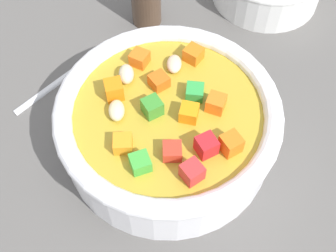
{
  "coord_description": "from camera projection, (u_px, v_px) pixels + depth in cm",
  "views": [
    {
      "loc": [
        -1.61,
        -20.78,
        35.12
      ],
      "look_at": [
        0.0,
        0.0,
        2.96
      ],
      "focal_mm": 45.55,
      "sensor_mm": 36.0,
      "label": 1
    }
  ],
  "objects": [
    {
      "name": "soup_bowl_main",
      "position": [
        168.0,
        123.0,
        0.38
      ],
      "size": [
        19.67,
        19.67,
        7.04
      ],
      "color": "white",
      "rests_on": "ground_plane"
    },
    {
      "name": "spoon",
      "position": [
        9.0,
        115.0,
        0.42
      ],
      "size": [
        17.37,
        16.04,
        0.97
      ],
      "rotation": [
        0.0,
        0.0,
        3.88
      ],
      "color": "silver",
      "rests_on": "ground_plane"
    },
    {
      "name": "ground_plane",
      "position": [
        168.0,
        148.0,
        0.42
      ],
      "size": [
        140.0,
        140.0,
        2.0
      ],
      "primitive_type": "cube",
      "color": "#565451"
    }
  ]
}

